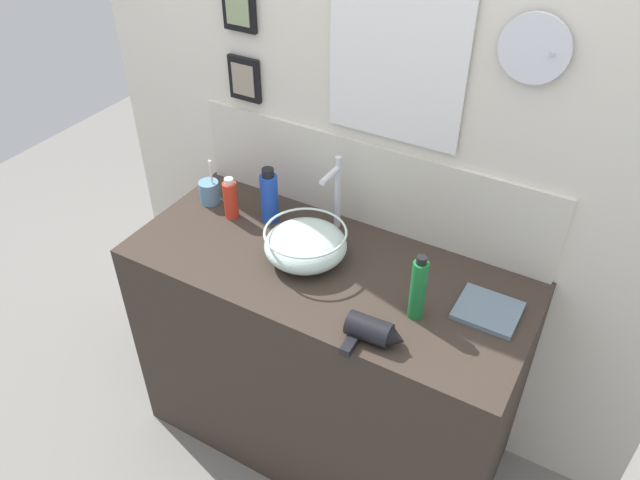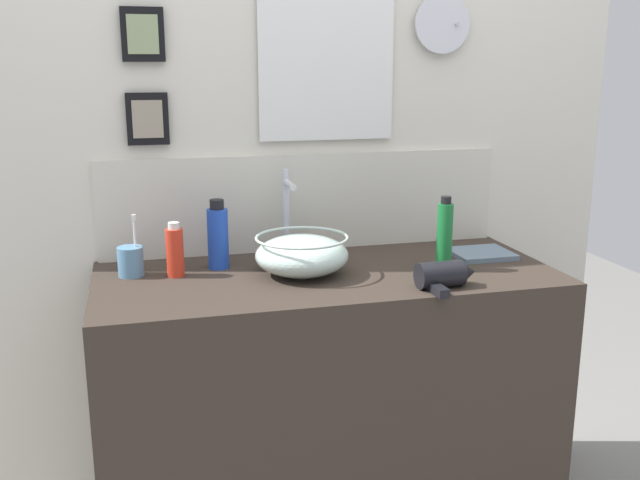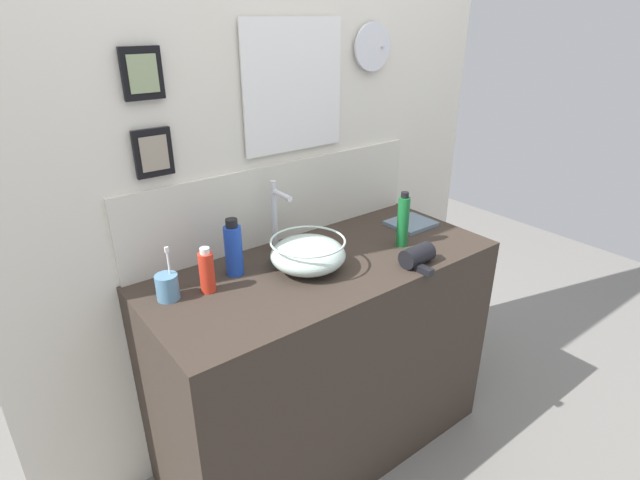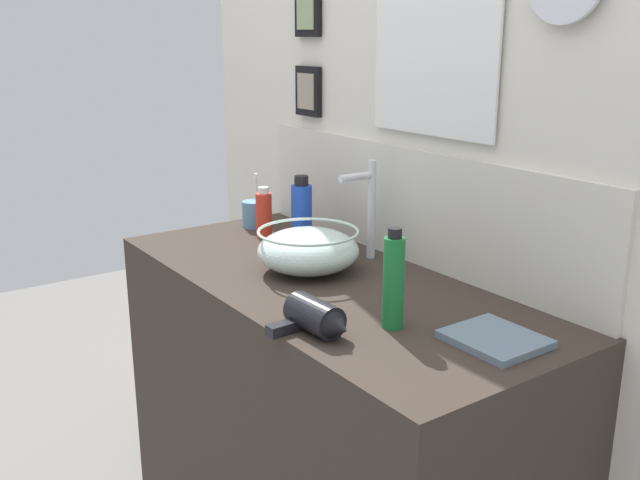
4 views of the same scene
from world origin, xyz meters
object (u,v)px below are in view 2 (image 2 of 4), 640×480
(toothbrush_cup, at_px, (131,261))
(soap_dispenser, at_px, (445,236))
(shampoo_bottle, at_px, (218,237))
(glass_bowl_sink, at_px, (302,254))
(hair_drier, at_px, (445,275))
(faucet, at_px, (287,208))
(hand_towel, at_px, (481,254))
(lotion_bottle, at_px, (175,251))

(toothbrush_cup, relative_size, soap_dispenser, 0.81)
(toothbrush_cup, distance_m, shampoo_bottle, 0.26)
(shampoo_bottle, bearing_deg, glass_bowl_sink, -29.52)
(soap_dispenser, bearing_deg, hair_drier, -112.45)
(faucet, xyz_separation_m, soap_dispenser, (0.42, -0.26, -0.05))
(soap_dispenser, bearing_deg, hand_towel, 32.96)
(lotion_bottle, distance_m, shampoo_bottle, 0.14)
(faucet, relative_size, hair_drier, 1.61)
(shampoo_bottle, bearing_deg, soap_dispenser, -16.80)
(hair_drier, height_order, hand_towel, hair_drier)
(toothbrush_cup, height_order, lotion_bottle, toothbrush_cup)
(lotion_bottle, bearing_deg, soap_dispenser, -10.27)
(hair_drier, distance_m, shampoo_bottle, 0.68)
(faucet, distance_m, hand_towel, 0.63)
(shampoo_bottle, bearing_deg, hair_drier, -31.07)
(glass_bowl_sink, height_order, soap_dispenser, soap_dispenser)
(lotion_bottle, height_order, hand_towel, lotion_bottle)
(toothbrush_cup, bearing_deg, lotion_bottle, -15.22)
(hand_towel, bearing_deg, lotion_bottle, 178.77)
(toothbrush_cup, bearing_deg, faucet, 10.78)
(glass_bowl_sink, bearing_deg, lotion_bottle, 168.25)
(hair_drier, xyz_separation_m, shampoo_bottle, (-0.58, 0.35, 0.06))
(shampoo_bottle, xyz_separation_m, hand_towel, (0.82, -0.07, -0.09))
(toothbrush_cup, relative_size, hand_towel, 0.97)
(hair_drier, xyz_separation_m, lotion_bottle, (-0.71, 0.29, 0.04))
(glass_bowl_sink, bearing_deg, toothbrush_cup, 167.34)
(soap_dispenser, distance_m, hand_towel, 0.24)
(shampoo_bottle, bearing_deg, toothbrush_cup, -175.50)
(soap_dispenser, relative_size, hand_towel, 1.21)
(glass_bowl_sink, distance_m, shampoo_bottle, 0.26)
(soap_dispenser, xyz_separation_m, shampoo_bottle, (-0.64, 0.19, -0.01))
(faucet, height_order, shampoo_bottle, faucet)
(faucet, height_order, hair_drier, faucet)
(faucet, xyz_separation_m, hair_drier, (0.35, -0.42, -0.12))
(toothbrush_cup, bearing_deg, shampoo_bottle, 4.50)
(soap_dispenser, xyz_separation_m, hand_towel, (0.18, 0.12, -0.10))
(glass_bowl_sink, height_order, hand_towel, glass_bowl_sink)
(soap_dispenser, height_order, lotion_bottle, soap_dispenser)
(hair_drier, relative_size, soap_dispenser, 0.78)
(faucet, distance_m, toothbrush_cup, 0.50)
(soap_dispenser, distance_m, lotion_bottle, 0.78)
(hair_drier, relative_size, toothbrush_cup, 0.97)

